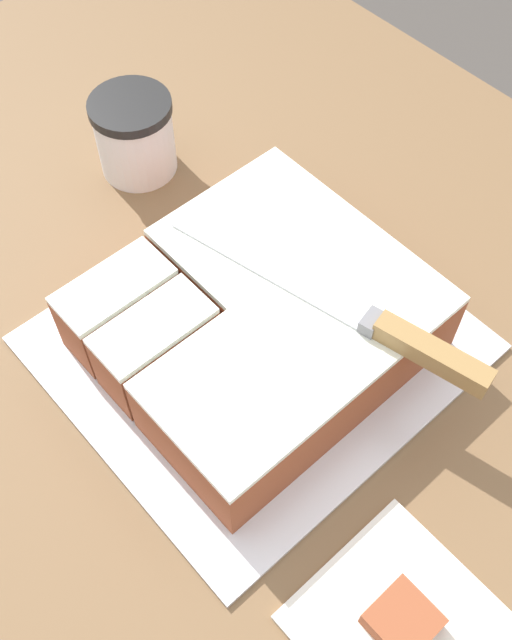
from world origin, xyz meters
name	(u,v)px	position (x,y,z in m)	size (l,w,h in m)	color
ground_plane	(240,577)	(0.00, 0.00, 0.00)	(8.00, 8.00, 0.00)	#4C4742
countertop	(234,497)	(0.00, 0.00, 0.48)	(1.40, 1.10, 0.95)	brown
cake_board	(256,343)	(0.03, 0.02, 0.96)	(0.37, 0.40, 0.01)	silver
cake	(259,320)	(0.03, 0.02, 1.00)	(0.28, 0.31, 0.08)	#994C2D
knife	(391,332)	(0.15, 0.08, 1.05)	(0.35, 0.10, 0.02)	silver
coffee_cup	(135,135)	(-0.27, 0.09, 1.00)	(0.10, 0.10, 0.10)	white
paper_napkin	(400,625)	(0.32, -0.08, 0.96)	(0.16, 0.16, 0.01)	white
brownie	(403,621)	(0.32, -0.08, 0.97)	(0.05, 0.05, 0.02)	#994C2D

